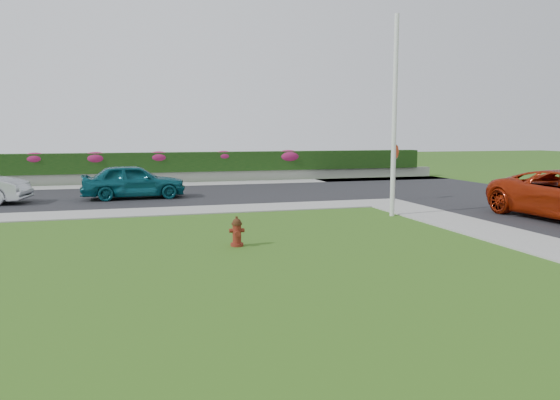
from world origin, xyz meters
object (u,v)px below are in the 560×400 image
object	(u,v)px
sedan_teal	(134,181)
stop_sign	(395,159)
fire_hydrant	(237,232)
utility_pole	(394,117)

from	to	relation	value
sedan_teal	stop_sign	xyz separation A→B (m)	(10.30, -3.71, 0.97)
fire_hydrant	sedan_teal	size ratio (longest dim) A/B	0.18
utility_pole	sedan_teal	bearing A→B (deg)	138.90
utility_pole	stop_sign	bearing A→B (deg)	60.89
stop_sign	sedan_teal	bearing A→B (deg)	145.56
utility_pole	stop_sign	size ratio (longest dim) A/B	2.82
fire_hydrant	utility_pole	bearing A→B (deg)	33.92
stop_sign	utility_pole	bearing A→B (deg)	-133.76
stop_sign	fire_hydrant	bearing A→B (deg)	-153.90
sedan_teal	utility_pole	distance (m)	11.34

